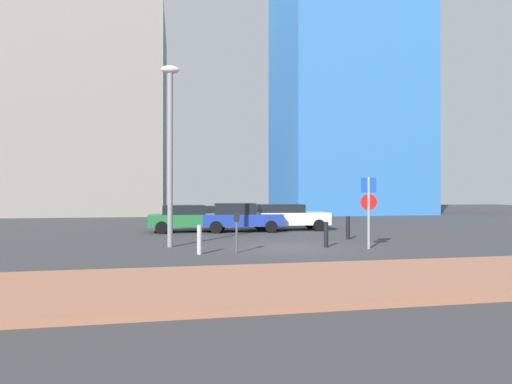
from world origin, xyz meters
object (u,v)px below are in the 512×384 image
object	(u,v)px
parking_meter	(237,227)
traffic_bollard_mid	(199,240)
parked_car_green	(188,218)
street_lamp	(170,140)
traffic_bollard_near	(326,235)
traffic_bollard_far	(348,228)
parking_sign_post	(369,204)
parked_car_white	(286,216)
parked_car_blue	(240,217)

from	to	relation	value
parking_meter	traffic_bollard_mid	distance (m)	1.33
parked_car_green	traffic_bollard_mid	world-z (taller)	parked_car_green
parking_meter	street_lamp	bearing A→B (deg)	136.61
parked_car_green	parking_meter	xyz separation A→B (m)	(1.40, -8.59, 0.13)
parking_meter	traffic_bollard_near	bearing A→B (deg)	14.31
street_lamp	parking_meter	bearing A→B (deg)	-43.39
parking_meter	parked_car_green	bearing A→B (deg)	99.25
street_lamp	traffic_bollard_mid	distance (m)	4.33
traffic_bollard_mid	street_lamp	bearing A→B (deg)	114.26
parking_meter	traffic_bollard_far	world-z (taller)	parking_meter
parking_meter	street_lamp	world-z (taller)	street_lamp
parking_sign_post	traffic_bollard_near	distance (m)	1.96
parking_meter	traffic_bollard_far	size ratio (longest dim) A/B	1.32
parked_car_white	parking_meter	xyz separation A→B (m)	(-4.07, -8.67, 0.11)
traffic_bollard_mid	traffic_bollard_far	bearing A→B (deg)	27.18
traffic_bollard_mid	parked_car_white	bearing A→B (deg)	58.57
parked_car_green	traffic_bollard_mid	distance (m)	8.66
parked_car_green	parked_car_white	distance (m)	5.47
traffic_bollard_mid	parking_sign_post	bearing A→B (deg)	2.48
parking_sign_post	traffic_bollard_near	bearing A→B (deg)	153.35
parked_car_blue	traffic_bollard_mid	size ratio (longest dim) A/B	4.42
parked_car_white	parking_sign_post	size ratio (longest dim) A/B	1.74
parked_car_white	traffic_bollard_near	bearing A→B (deg)	-93.80
parked_car_blue	street_lamp	xyz separation A→B (m)	(-3.63, -6.09, 3.29)
parking_sign_post	parking_meter	xyz separation A→B (m)	(-4.96, -0.21, -0.78)
parking_meter	traffic_bollard_mid	size ratio (longest dim) A/B	1.39
street_lamp	traffic_bollard_near	size ratio (longest dim) A/B	7.20
parking_sign_post	traffic_bollard_far	xyz separation A→B (m)	(0.57, 3.22, -1.15)
street_lamp	traffic_bollard_mid	world-z (taller)	street_lamp
parked_car_blue	traffic_bollard_near	size ratio (longest dim) A/B	4.51
parked_car_white	traffic_bollard_near	size ratio (longest dim) A/B	4.78
parked_car_green	traffic_bollard_near	distance (m)	9.15
street_lamp	traffic_bollard_far	xyz separation A→B (m)	(7.78, 1.29, -3.57)
parked_car_green	street_lamp	xyz separation A→B (m)	(-0.86, -6.45, 3.33)
street_lamp	traffic_bollard_near	world-z (taller)	street_lamp
parked_car_blue	traffic_bollard_mid	world-z (taller)	parked_car_blue
parked_car_green	parked_car_blue	bearing A→B (deg)	-7.46
parked_car_blue	traffic_bollard_far	world-z (taller)	parked_car_blue
parked_car_blue	parked_car_white	xyz separation A→B (m)	(2.70, 0.45, -0.01)
parked_car_blue	parked_car_green	bearing A→B (deg)	172.54
traffic_bollard_mid	parked_car_blue	bearing A→B (deg)	72.34
parked_car_white	parking_sign_post	world-z (taller)	parking_sign_post
traffic_bollard_near	parking_meter	bearing A→B (deg)	-165.69
parked_car_green	street_lamp	distance (m)	7.31
parked_car_green	parked_car_white	world-z (taller)	parked_car_white
parked_car_green	traffic_bollard_far	world-z (taller)	parked_car_green
street_lamp	traffic_bollard_far	world-z (taller)	street_lamp
parking_meter	parked_car_blue	bearing A→B (deg)	80.53
parked_car_blue	traffic_bollard_mid	xyz separation A→B (m)	(-2.64, -8.29, -0.31)
parked_car_blue	traffic_bollard_near	xyz separation A→B (m)	(2.18, -7.32, -0.31)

